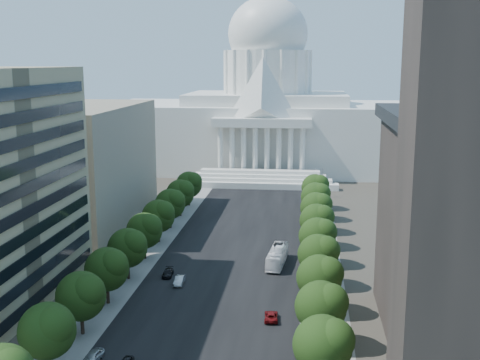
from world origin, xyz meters
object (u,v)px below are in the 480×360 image
(car_red, at_px, (271,316))
(car_dark_b, at_px, (168,273))
(car_silver, at_px, (179,281))
(city_bus, at_px, (277,257))
(car_parked, at_px, (93,357))

(car_red, height_order, car_dark_b, car_dark_b)
(car_silver, height_order, car_red, car_silver)
(city_bus, bearing_deg, car_parked, -112.82)
(car_red, xyz_separation_m, car_dark_b, (-21.16, 17.83, 0.01))
(car_silver, bearing_deg, car_red, -39.71)
(car_parked, bearing_deg, car_red, 42.16)
(car_silver, distance_m, city_bus, 21.97)
(car_silver, height_order, city_bus, city_bus)
(city_bus, bearing_deg, car_silver, -138.08)
(car_dark_b, xyz_separation_m, car_parked, (-2.59, -34.32, 0.10))
(car_red, relative_size, car_parked, 1.04)
(car_silver, xyz_separation_m, car_dark_b, (-3.12, 3.92, -0.09))
(car_red, relative_size, city_bus, 0.36)
(car_red, height_order, city_bus, city_bus)
(car_silver, distance_m, car_parked, 30.93)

